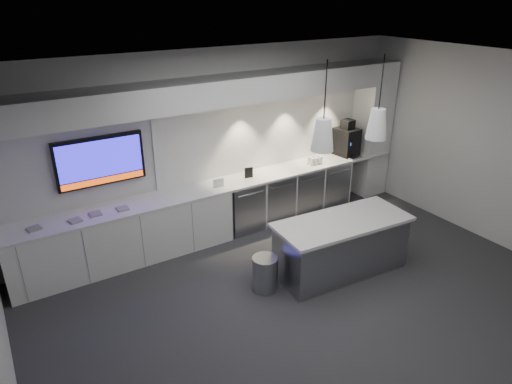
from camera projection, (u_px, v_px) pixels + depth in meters
floor at (307, 297)px, 6.14m from camera, size 7.00×7.00×0.00m
ceiling at (320, 70)px, 4.91m from camera, size 7.00×7.00×0.00m
wall_back at (217, 142)px, 7.46m from camera, size 7.00×0.00×7.00m
wall_front at (511, 308)px, 3.59m from camera, size 7.00×0.00×7.00m
wall_right at (487, 147)px, 7.21m from camera, size 0.00×7.00×7.00m
back_counter at (228, 184)px, 7.46m from camera, size 6.80×0.65×0.04m
left_base_cabinets at (126, 236)px, 6.80m from camera, size 3.30×0.63×0.86m
fridge_unit_a at (242, 205)px, 7.77m from camera, size 0.60×0.61×0.85m
fridge_unit_b at (272, 197)px, 8.07m from camera, size 0.60×0.61×0.85m
fridge_unit_c at (301, 189)px, 8.38m from camera, size 0.60×0.61×0.85m
fridge_unit_d at (327, 182)px, 8.68m from camera, size 0.60×0.61×0.85m
backsplash at (279, 129)px, 8.00m from camera, size 4.60×0.03×1.30m
soffit at (225, 90)px, 6.86m from camera, size 6.90×0.60×0.40m
column at (371, 129)px, 8.86m from camera, size 0.55×0.55×2.60m
wall_tv at (100, 161)px, 6.48m from camera, size 1.25×0.07×0.72m
island at (341, 246)px, 6.56m from camera, size 2.01×0.98×0.83m
bin at (265, 273)px, 6.22m from camera, size 0.39×0.39×0.49m
coffee_machine at (347, 141)px, 8.60m from camera, size 0.41×0.57×0.68m
sign_black at (249, 173)px, 7.61m from camera, size 0.14×0.04×0.18m
sign_white at (218, 183)px, 7.26m from camera, size 0.18×0.04×0.14m
cup_cluster at (315, 160)px, 8.22m from camera, size 0.25×0.16×0.14m
tray_a at (34, 228)px, 6.00m from camera, size 0.19×0.19×0.02m
tray_b at (75, 220)px, 6.20m from camera, size 0.19×0.19×0.02m
tray_c at (95, 214)px, 6.39m from camera, size 0.16×0.16×0.02m
tray_d at (123, 209)px, 6.54m from camera, size 0.16×0.16×0.02m
pendant_left at (323, 134)px, 5.62m from camera, size 0.29×0.29×1.11m
pendant_right at (377, 124)px, 6.07m from camera, size 0.29×0.29×1.11m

